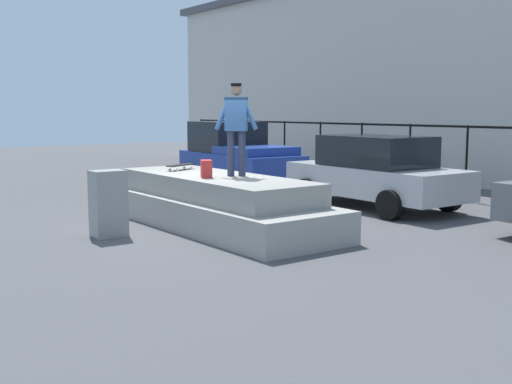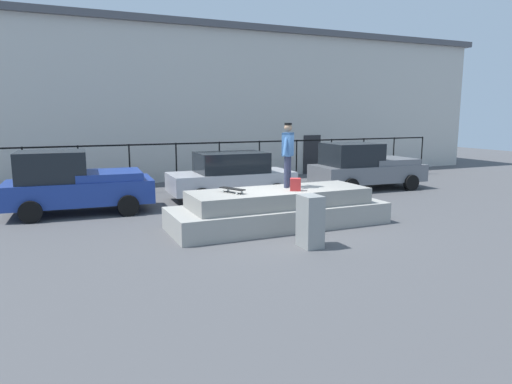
# 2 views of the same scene
# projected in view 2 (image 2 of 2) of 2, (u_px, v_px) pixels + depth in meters

# --- Properties ---
(ground_plane) EXTENTS (60.00, 60.00, 0.00)m
(ground_plane) POSITION_uv_depth(u_px,v_px,m) (278.00, 228.00, 12.51)
(ground_plane) COLOR #4C4C4F
(concrete_ledge) EXTENTS (6.05, 2.06, 1.02)m
(concrete_ledge) POSITION_uv_depth(u_px,v_px,m) (279.00, 209.00, 12.65)
(concrete_ledge) COLOR #9E9B93
(concrete_ledge) RESTS_ON ground_plane
(skateboarder) EXTENTS (0.65, 0.68, 1.80)m
(skateboarder) POSITION_uv_depth(u_px,v_px,m) (288.00, 150.00, 12.78)
(skateboarder) COLOR #2D334C
(skateboarder) RESTS_ON concrete_ledge
(skateboard) EXTENTS (0.50, 0.81, 0.12)m
(skateboard) POSITION_uv_depth(u_px,v_px,m) (232.00, 189.00, 12.01)
(skateboard) COLOR black
(skateboard) RESTS_ON concrete_ledge
(backpack) EXTENTS (0.34, 0.30, 0.34)m
(backpack) POSITION_uv_depth(u_px,v_px,m) (295.00, 185.00, 12.31)
(backpack) COLOR red
(backpack) RESTS_ON concrete_ledge
(car_blue_pickup_near) EXTENTS (4.45, 2.34, 1.96)m
(car_blue_pickup_near) POSITION_uv_depth(u_px,v_px,m) (74.00, 183.00, 14.20)
(car_blue_pickup_near) COLOR navy
(car_blue_pickup_near) RESTS_ON ground_plane
(car_silver_sedan_mid) EXTENTS (4.51, 2.24, 1.71)m
(car_silver_sedan_mid) POSITION_uv_depth(u_px,v_px,m) (231.00, 175.00, 16.61)
(car_silver_sedan_mid) COLOR #B7B7BC
(car_silver_sedan_mid) RESTS_ON ground_plane
(car_grey_pickup_far) EXTENTS (4.68, 2.40, 1.91)m
(car_grey_pickup_far) POSITION_uv_depth(u_px,v_px,m) (364.00, 166.00, 18.90)
(car_grey_pickup_far) COLOR slate
(car_grey_pickup_far) RESTS_ON ground_plane
(utility_box) EXTENTS (0.44, 0.60, 1.22)m
(utility_box) POSITION_uv_depth(u_px,v_px,m) (310.00, 221.00, 10.60)
(utility_box) COLOR gray
(utility_box) RESTS_ON ground_plane
(fence_row) EXTENTS (24.06, 0.06, 1.93)m
(fence_row) POSITION_uv_depth(u_px,v_px,m) (198.00, 157.00, 18.89)
(fence_row) COLOR black
(fence_row) RESTS_ON ground_plane
(warehouse_building) EXTENTS (34.90, 9.25, 7.25)m
(warehouse_building) POSITION_uv_depth(u_px,v_px,m) (160.00, 104.00, 24.65)
(warehouse_building) COLOR beige
(warehouse_building) RESTS_ON ground_plane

